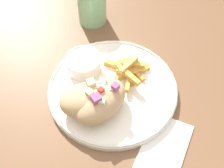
{
  "coord_description": "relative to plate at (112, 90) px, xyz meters",
  "views": [
    {
      "loc": [
        -0.31,
        -0.31,
        1.35
      ],
      "look_at": [
        -0.0,
        -0.06,
        0.8
      ],
      "focal_mm": 50.0,
      "sensor_mm": 36.0,
      "label": 1
    }
  ],
  "objects": [
    {
      "name": "fries_pile",
      "position": [
        0.06,
        -0.0,
        0.02
      ],
      "size": [
        0.1,
        0.11,
        0.04
      ],
      "color": "gold",
      "rests_on": "plate"
    },
    {
      "name": "table",
      "position": [
        0.0,
        0.06,
        -0.1
      ],
      "size": [
        1.12,
        1.12,
        0.76
      ],
      "color": "brown",
      "rests_on": "ground_plane"
    },
    {
      "name": "napkin",
      "position": [
        -0.04,
        -0.17,
        -0.01
      ],
      "size": [
        0.17,
        0.12,
        0.0
      ],
      "rotation": [
        0.0,
        0.0,
        0.27
      ],
      "color": "white",
      "rests_on": "table"
    },
    {
      "name": "pita_sandwich_far",
      "position": [
        -0.07,
        0.01,
        0.04
      ],
      "size": [
        0.14,
        0.14,
        0.07
      ],
      "rotation": [
        0.0,
        0.0,
        -0.79
      ],
      "color": "tan",
      "rests_on": "plate"
    },
    {
      "name": "pita_sandwich_near",
      "position": [
        -0.05,
        -0.01,
        0.04
      ],
      "size": [
        0.13,
        0.09,
        0.07
      ],
      "rotation": [
        0.0,
        0.0,
        -0.05
      ],
      "color": "tan",
      "rests_on": "plate"
    },
    {
      "name": "water_glass",
      "position": [
        0.15,
        0.19,
        0.04
      ],
      "size": [
        0.07,
        0.07,
        0.1
      ],
      "color": "#8CCC93",
      "rests_on": "table"
    },
    {
      "name": "sauce_ramekin",
      "position": [
        0.0,
        0.09,
        0.03
      ],
      "size": [
        0.08,
        0.08,
        0.04
      ],
      "color": "white",
      "rests_on": "plate"
    },
    {
      "name": "plate",
      "position": [
        0.0,
        0.0,
        0.0
      ],
      "size": [
        0.29,
        0.29,
        0.02
      ],
      "color": "white",
      "rests_on": "table"
    }
  ]
}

